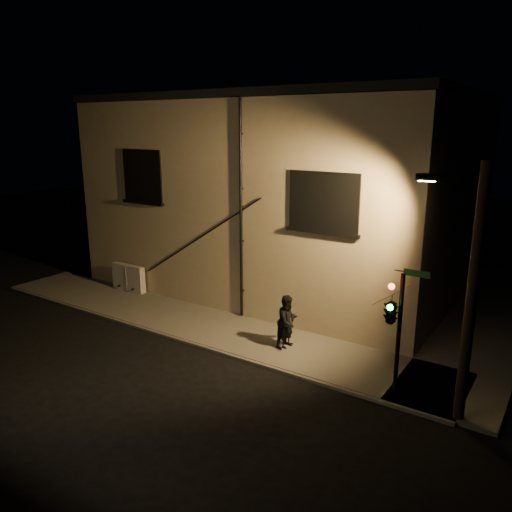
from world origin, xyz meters
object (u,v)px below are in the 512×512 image
Objects in this scene: utility_cabinet at (129,278)px; traffic_signal at (392,310)px; pedestrian_a at (287,324)px; pedestrian_b at (288,321)px; streetlamp_pole at (468,288)px.

traffic_signal reaches higher than utility_cabinet.
pedestrian_a is (9.12, -1.23, 0.21)m from utility_cabinet.
utility_cabinet is 0.50× the size of traffic_signal.
pedestrian_b reaches higher than pedestrian_a.
utility_cabinet is at bearing 91.00° from pedestrian_b.
pedestrian_b is 0.27× the size of streetlamp_pole.
streetlamp_pole is (14.88, -2.39, 2.88)m from utility_cabinet.
pedestrian_b is 4.33m from traffic_signal.
traffic_signal is at bearing -10.09° from utility_cabinet.
streetlamp_pole is at bearing -92.96° from pedestrian_b.
streetlamp_pole reaches higher than utility_cabinet.
streetlamp_pole is at bearing -2.38° from traffic_signal.
pedestrian_b is at bearing -7.59° from utility_cabinet.
streetlamp_pole reaches higher than pedestrian_b.
pedestrian_a is 4.36m from traffic_signal.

